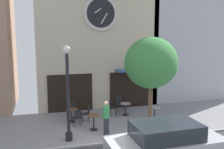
{
  "coord_description": "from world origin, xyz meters",
  "views": [
    {
      "loc": [
        -2.65,
        -10.3,
        4.75
      ],
      "look_at": [
        0.88,
        2.65,
        2.62
      ],
      "focal_mm": 41.49,
      "sensor_mm": 36.0,
      "label": 1
    }
  ],
  "objects_px": {
    "cafe_table_near_curb": "(72,113)",
    "street_lamp": "(68,94)",
    "parked_car_silver": "(166,144)",
    "street_tree": "(151,63)",
    "cafe_chair_under_awning": "(73,108)",
    "cafe_chair_near_lamp": "(77,117)",
    "cafe_chair_outer": "(112,106)",
    "pedestrian_green": "(106,118)",
    "cafe_table_rightmost": "(126,107)",
    "cafe_chair_by_entrance": "(87,112)",
    "cafe_table_center_right": "(154,111)",
    "cafe_table_center": "(94,120)",
    "cafe_chair_near_tree": "(120,103)"
  },
  "relations": [
    {
      "from": "cafe_chair_near_tree",
      "to": "cafe_table_rightmost",
      "type": "bearing_deg",
      "value": -80.43
    },
    {
      "from": "cafe_chair_near_tree",
      "to": "cafe_chair_under_awning",
      "type": "bearing_deg",
      "value": -175.05
    },
    {
      "from": "street_tree",
      "to": "cafe_chair_by_entrance",
      "type": "height_order",
      "value": "street_tree"
    },
    {
      "from": "cafe_chair_outer",
      "to": "pedestrian_green",
      "type": "xyz_separation_m",
      "value": [
        -1.04,
        -2.86,
        0.33
      ]
    },
    {
      "from": "cafe_table_near_curb",
      "to": "parked_car_silver",
      "type": "bearing_deg",
      "value": -62.77
    },
    {
      "from": "cafe_chair_by_entrance",
      "to": "cafe_chair_outer",
      "type": "height_order",
      "value": "same"
    },
    {
      "from": "street_tree",
      "to": "pedestrian_green",
      "type": "relative_size",
      "value": 2.75
    },
    {
      "from": "cafe_table_rightmost",
      "to": "cafe_chair_near_tree",
      "type": "distance_m",
      "value": 0.8
    },
    {
      "from": "cafe_chair_near_lamp",
      "to": "cafe_chair_under_awning",
      "type": "height_order",
      "value": "same"
    },
    {
      "from": "parked_car_silver",
      "to": "cafe_chair_near_tree",
      "type": "bearing_deg",
      "value": 87.96
    },
    {
      "from": "cafe_table_near_curb",
      "to": "cafe_chair_under_awning",
      "type": "xyz_separation_m",
      "value": [
        0.15,
        0.86,
        0.04
      ]
    },
    {
      "from": "cafe_table_rightmost",
      "to": "parked_car_silver",
      "type": "bearing_deg",
      "value": -93.63
    },
    {
      "from": "cafe_chair_near_tree",
      "to": "parked_car_silver",
      "type": "bearing_deg",
      "value": -92.04
    },
    {
      "from": "cafe_table_center",
      "to": "parked_car_silver",
      "type": "bearing_deg",
      "value": -64.41
    },
    {
      "from": "cafe_table_rightmost",
      "to": "cafe_chair_near_lamp",
      "type": "bearing_deg",
      "value": -159.1
    },
    {
      "from": "cafe_chair_near_lamp",
      "to": "cafe_chair_outer",
      "type": "relative_size",
      "value": 1.0
    },
    {
      "from": "street_tree",
      "to": "cafe_chair_outer",
      "type": "bearing_deg",
      "value": 113.56
    },
    {
      "from": "cafe_table_near_curb",
      "to": "cafe_chair_by_entrance",
      "type": "height_order",
      "value": "cafe_chair_by_entrance"
    },
    {
      "from": "street_lamp",
      "to": "pedestrian_green",
      "type": "relative_size",
      "value": 2.55
    },
    {
      "from": "street_lamp",
      "to": "cafe_chair_by_entrance",
      "type": "distance_m",
      "value": 3.05
    },
    {
      "from": "street_tree",
      "to": "cafe_chair_near_tree",
      "type": "height_order",
      "value": "street_tree"
    },
    {
      "from": "cafe_table_center_right",
      "to": "cafe_chair_outer",
      "type": "height_order",
      "value": "cafe_chair_outer"
    },
    {
      "from": "cafe_table_center",
      "to": "cafe_chair_outer",
      "type": "bearing_deg",
      "value": 53.93
    },
    {
      "from": "cafe_table_near_curb",
      "to": "cafe_chair_under_awning",
      "type": "bearing_deg",
      "value": 80.08
    },
    {
      "from": "cafe_table_center",
      "to": "cafe_table_rightmost",
      "type": "height_order",
      "value": "cafe_table_center"
    },
    {
      "from": "cafe_chair_near_lamp",
      "to": "parked_car_silver",
      "type": "relative_size",
      "value": 0.21
    },
    {
      "from": "cafe_chair_outer",
      "to": "parked_car_silver",
      "type": "relative_size",
      "value": 0.21
    },
    {
      "from": "cafe_table_center_right",
      "to": "cafe_chair_near_tree",
      "type": "bearing_deg",
      "value": 124.86
    },
    {
      "from": "cafe_chair_by_entrance",
      "to": "cafe_table_center",
      "type": "bearing_deg",
      "value": -85.14
    },
    {
      "from": "street_tree",
      "to": "cafe_chair_near_lamp",
      "type": "xyz_separation_m",
      "value": [
        -3.4,
        1.42,
        -2.82
      ]
    },
    {
      "from": "cafe_table_near_curb",
      "to": "street_lamp",
      "type": "bearing_deg",
      "value": -99.33
    },
    {
      "from": "cafe_chair_near_lamp",
      "to": "pedestrian_green",
      "type": "relative_size",
      "value": 0.54
    },
    {
      "from": "cafe_chair_outer",
      "to": "cafe_chair_under_awning",
      "type": "bearing_deg",
      "value": 171.51
    },
    {
      "from": "cafe_table_rightmost",
      "to": "parked_car_silver",
      "type": "relative_size",
      "value": 0.17
    },
    {
      "from": "cafe_table_near_curb",
      "to": "cafe_chair_outer",
      "type": "bearing_deg",
      "value": 12.31
    },
    {
      "from": "cafe_table_near_curb",
      "to": "cafe_chair_by_entrance",
      "type": "distance_m",
      "value": 0.83
    },
    {
      "from": "street_tree",
      "to": "cafe_chair_under_awning",
      "type": "height_order",
      "value": "street_tree"
    },
    {
      "from": "cafe_chair_near_lamp",
      "to": "cafe_chair_outer",
      "type": "bearing_deg",
      "value": 31.44
    },
    {
      "from": "cafe_chair_under_awning",
      "to": "parked_car_silver",
      "type": "relative_size",
      "value": 0.21
    },
    {
      "from": "cafe_chair_near_lamp",
      "to": "parked_car_silver",
      "type": "bearing_deg",
      "value": -60.68
    },
    {
      "from": "cafe_table_center_right",
      "to": "parked_car_silver",
      "type": "height_order",
      "value": "parked_car_silver"
    },
    {
      "from": "street_tree",
      "to": "cafe_table_center",
      "type": "height_order",
      "value": "street_tree"
    },
    {
      "from": "cafe_table_rightmost",
      "to": "cafe_chair_under_awning",
      "type": "height_order",
      "value": "cafe_chair_under_awning"
    },
    {
      "from": "street_lamp",
      "to": "cafe_chair_under_awning",
      "type": "xyz_separation_m",
      "value": [
        0.56,
        3.33,
        -1.63
      ]
    },
    {
      "from": "cafe_table_near_curb",
      "to": "street_tree",
      "type": "bearing_deg",
      "value": -31.9
    },
    {
      "from": "street_tree",
      "to": "cafe_chair_under_awning",
      "type": "xyz_separation_m",
      "value": [
        -3.45,
        3.1,
        -2.82
      ]
    },
    {
      "from": "cafe_chair_by_entrance",
      "to": "parked_car_silver",
      "type": "xyz_separation_m",
      "value": [
        2.01,
        -5.27,
        0.23
      ]
    },
    {
      "from": "street_lamp",
      "to": "cafe_chair_near_lamp",
      "type": "xyz_separation_m",
      "value": [
        0.61,
        1.66,
        -1.63
      ]
    },
    {
      "from": "cafe_table_center_right",
      "to": "cafe_chair_by_entrance",
      "type": "bearing_deg",
      "value": 169.08
    },
    {
      "from": "cafe_chair_under_awning",
      "to": "cafe_chair_by_entrance",
      "type": "bearing_deg",
      "value": -58.29
    }
  ]
}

